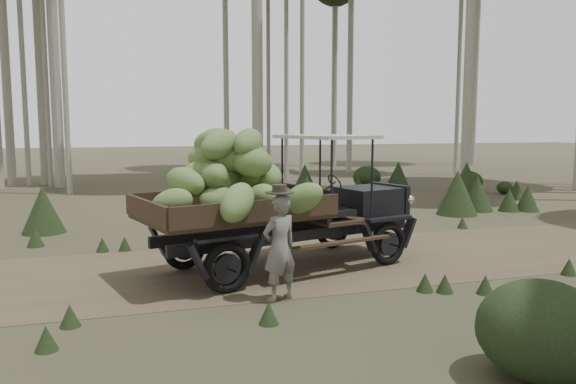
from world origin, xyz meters
name	(u,v)px	position (x,y,z in m)	size (l,w,h in m)	color
ground	(369,259)	(0.00, 0.00, 0.00)	(120.00, 120.00, 0.00)	#473D2B
dirt_track	(369,259)	(0.00, 0.00, 0.00)	(70.00, 4.00, 0.01)	brown
banana_truck	(259,188)	(-2.30, -0.36, 1.50)	(5.47, 3.32, 2.61)	black
farmer	(279,246)	(-2.41, -1.97, 0.82)	(0.68, 0.57, 1.73)	#63615B
undergrowth	(419,223)	(1.43, 0.59, 0.53)	(21.82, 22.45, 1.33)	#233319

